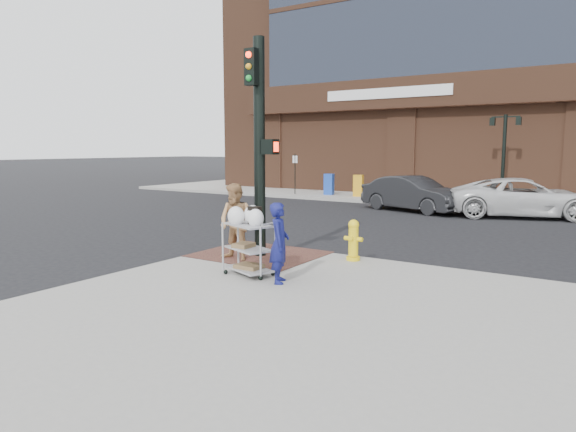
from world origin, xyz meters
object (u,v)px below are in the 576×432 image
Objects in this scene: minivan_white at (524,198)px; traffic_signal_pole at (260,141)px; utility_cart at (249,244)px; pedestrian_tan at (236,222)px; woman_blue at (279,243)px; sedan_dark at (413,194)px; lamp_post at (504,149)px; fire_hydrant at (353,240)px.

traffic_signal_pole is at bearing 143.10° from minivan_white.
pedestrian_tan is at bearing 138.98° from utility_cart.
pedestrian_tan is at bearing 143.10° from minivan_white.
traffic_signal_pole is at bearing 16.74° from woman_blue.
sedan_dark is (-2.06, 13.18, -0.16)m from woman_blue.
pedestrian_tan is 0.38× the size of sedan_dark.
sedan_dark is 4.26m from minivan_white.
pedestrian_tan is at bearing -161.32° from sedan_dark.
pedestrian_tan is 13.27m from minivan_white.
lamp_post reaches higher than fire_hydrant.
sedan_dark is at bearing -18.95° from woman_blue.
fire_hydrant is at bearing -91.72° from lamp_post.
woman_blue reaches higher than sedan_dark.
pedestrian_tan is (-2.69, -15.87, -1.60)m from lamp_post.
lamp_post is 2.63× the size of woman_blue.
woman_blue is 1.63× the size of fire_hydrant.
traffic_signal_pole is 2.75m from utility_cart.
traffic_signal_pole is 1.93m from pedestrian_tan.
minivan_white reaches higher than fire_hydrant.
utility_cart is at bearing -40.87° from pedestrian_tan.
utility_cart reaches higher than minivan_white.
woman_blue is 2.23m from pedestrian_tan.
utility_cart is (-0.83, 0.15, -0.13)m from woman_blue.
minivan_white is (2.17, 13.72, -0.15)m from woman_blue.
lamp_post is 17.08m from woman_blue.
woman_blue is at bearing -29.62° from pedestrian_tan.
utility_cart is at bearing -60.93° from traffic_signal_pole.
traffic_signal_pole is 0.92× the size of minivan_white.
minivan_white is 5.85× the size of fire_hydrant.
lamp_post is at bearing -18.52° from sedan_dark.
utility_cart is at bearing -116.08° from fire_hydrant.
sedan_dark is at bearing 90.77° from pedestrian_tan.
sedan_dark is (-0.34, 11.43, -2.08)m from traffic_signal_pole.
woman_blue is at bearing -45.41° from traffic_signal_pole.
traffic_signal_pole reaches higher than lamp_post.
utility_cart is (-1.59, -16.82, -1.84)m from lamp_post.
lamp_post is 4.01m from minivan_white.
lamp_post is 16.18m from pedestrian_tan.
pedestrian_tan is at bearing 32.39° from woman_blue.
pedestrian_tan reaches higher than fire_hydrant.
lamp_post is at bearing 80.76° from traffic_signal_pole.
woman_blue is 2.55m from fire_hydrant.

